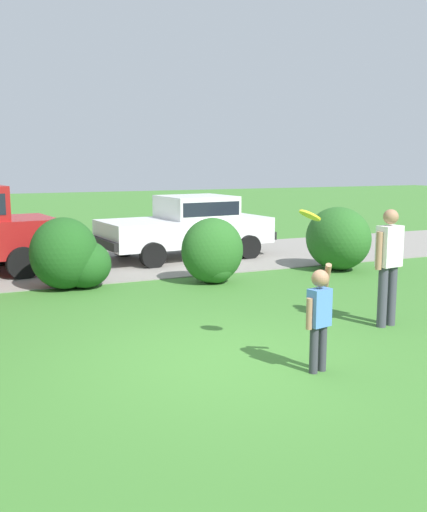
{
  "coord_description": "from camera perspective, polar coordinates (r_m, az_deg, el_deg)",
  "views": [
    {
      "loc": [
        -2.9,
        -6.31,
        2.43
      ],
      "look_at": [
        0.44,
        1.19,
        1.1
      ],
      "focal_mm": 41.3,
      "sensor_mm": 36.0,
      "label": 1
    }
  ],
  "objects": [
    {
      "name": "shrub_centre_right",
      "position": [
        13.48,
        11.97,
        1.67
      ],
      "size": [
        1.36,
        1.61,
        1.42
      ],
      "color": "#286023",
      "rests_on": "ground"
    },
    {
      "name": "frisbee",
      "position": [
        7.24,
        9.32,
        3.92
      ],
      "size": [
        0.26,
        0.28,
        0.16
      ],
      "color": "yellow"
    },
    {
      "name": "shrub_centre_left",
      "position": [
        11.56,
        -13.72,
        -0.05
      ],
      "size": [
        1.52,
        1.33,
        1.38
      ],
      "color": "#1E511C",
      "rests_on": "ground"
    },
    {
      "name": "adult_onlooker",
      "position": [
        8.98,
        16.61,
        -0.46
      ],
      "size": [
        0.52,
        0.28,
        1.74
      ],
      "color": "#3F3F4C",
      "rests_on": "ground"
    },
    {
      "name": "child_thrower",
      "position": [
        6.89,
        10.19,
        -5.35
      ],
      "size": [
        0.42,
        0.32,
        1.29
      ],
      "color": "#383842",
      "rests_on": "ground"
    },
    {
      "name": "parked_sedan",
      "position": [
        14.84,
        -2.44,
        3.08
      ],
      "size": [
        4.55,
        2.4,
        1.56
      ],
      "color": "white",
      "rests_on": "ground"
    },
    {
      "name": "shrub_centre",
      "position": [
        11.76,
        -0.06,
        0.25
      ],
      "size": [
        1.27,
        1.06,
        1.31
      ],
      "color": "#286023",
      "rests_on": "ground"
    },
    {
      "name": "ground_plane",
      "position": [
        7.36,
        0.65,
        -10.08
      ],
      "size": [
        80.0,
        80.0,
        0.0
      ],
      "primitive_type": "plane",
      "color": "#3D752D"
    },
    {
      "name": "driveway_strip",
      "position": [
        14.05,
        -11.73,
        -0.9
      ],
      "size": [
        28.0,
        4.4,
        0.02
      ],
      "primitive_type": "cube",
      "color": "gray",
      "rests_on": "ground"
    }
  ]
}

